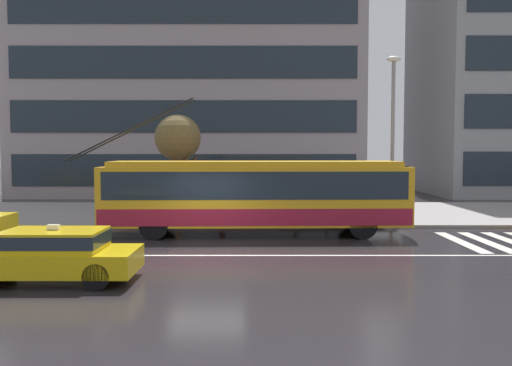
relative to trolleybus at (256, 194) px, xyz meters
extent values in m
plane|color=#262226|center=(-1.59, -2.92, -1.55)|extent=(160.00, 160.00, 0.00)
cube|color=gray|center=(-1.59, 6.60, -1.48)|extent=(80.00, 10.00, 0.14)
cube|color=beige|center=(7.18, -1.66, -1.54)|extent=(0.44, 4.40, 0.01)
cube|color=beige|center=(8.08, -1.66, -1.54)|extent=(0.44, 4.40, 0.01)
cube|color=silver|center=(-1.59, -4.12, -1.54)|extent=(72.00, 0.14, 0.01)
cube|color=gold|center=(-0.02, 0.00, -0.04)|extent=(11.44, 2.80, 2.18)
cube|color=gold|center=(-0.02, 0.00, 1.15)|extent=(10.75, 2.53, 0.20)
cube|color=#1E2833|center=(-0.02, 0.00, 0.39)|extent=(10.99, 2.82, 1.00)
cube|color=maroon|center=(-0.02, 0.00, -0.74)|extent=(11.33, 2.83, 0.61)
cube|color=#1E2833|center=(5.62, 0.14, 0.39)|extent=(0.18, 2.21, 1.09)
cube|color=black|center=(5.47, 0.14, 0.95)|extent=(0.21, 1.91, 0.28)
cylinder|color=black|center=(-4.69, 0.23, 2.41)|extent=(4.80, 0.18, 2.38)
cylinder|color=black|center=(-4.67, -0.47, 2.41)|extent=(4.80, 0.18, 2.38)
cylinder|color=black|center=(3.82, 1.20, -1.03)|extent=(1.05, 0.33, 1.04)
cylinder|color=black|center=(3.88, -1.01, -1.03)|extent=(1.05, 0.33, 1.04)
cylinder|color=black|center=(-3.69, 1.01, -1.03)|extent=(1.05, 0.33, 1.04)
cylinder|color=black|center=(-3.63, -1.20, -1.03)|extent=(1.05, 0.33, 1.04)
cube|color=gold|center=(-5.04, -7.41, -1.04)|extent=(4.35, 1.82, 0.55)
cube|color=gold|center=(-4.87, -7.41, -0.52)|extent=(2.35, 1.56, 0.48)
cube|color=#1E2833|center=(-4.87, -7.41, -0.50)|extent=(2.39, 1.58, 0.31)
cube|color=silver|center=(-4.87, -7.41, -0.21)|extent=(0.28, 0.16, 0.12)
cylinder|color=black|center=(-6.47, -6.60, -1.24)|extent=(0.62, 0.20, 0.62)
cylinder|color=black|center=(-3.61, -8.21, -1.24)|extent=(0.62, 0.20, 0.62)
cylinder|color=black|center=(-3.61, -6.60, -1.24)|extent=(0.62, 0.20, 0.62)
cylinder|color=#4A584A|center=(3.92, 1.97, -0.98)|extent=(0.14, 0.14, 0.86)
cylinder|color=#4A584A|center=(3.80, 2.07, -0.98)|extent=(0.14, 0.14, 0.86)
cylinder|color=navy|center=(3.86, 2.02, -0.25)|extent=(0.51, 0.51, 0.59)
sphere|color=tan|center=(3.86, 2.02, 0.15)|extent=(0.22, 0.22, 0.22)
cone|color=#D7315F|center=(3.77, 2.10, 0.44)|extent=(1.37, 1.37, 0.29)
cylinder|color=#333333|center=(3.77, 2.10, -0.08)|extent=(0.02, 0.02, 0.75)
cylinder|color=#1F292A|center=(1.90, 4.37, -1.00)|extent=(0.14, 0.14, 0.81)
cylinder|color=#1F292A|center=(1.84, 4.22, -1.00)|extent=(0.14, 0.14, 0.81)
cylinder|color=#4A3635|center=(1.87, 4.29, -0.31)|extent=(0.47, 0.47, 0.55)
sphere|color=tan|center=(1.87, 4.29, 0.07)|extent=(0.21, 0.21, 0.21)
cone|color=red|center=(1.82, 4.18, 0.35)|extent=(1.58, 1.58, 0.31)
cylinder|color=#333333|center=(1.82, 4.18, -0.16)|extent=(0.02, 0.02, 0.72)
cylinder|color=#261D2A|center=(-1.53, 2.86, -0.96)|extent=(0.14, 0.14, 0.88)
cylinder|color=#261D2A|center=(-1.38, 2.82, -0.96)|extent=(0.14, 0.14, 0.88)
cylinder|color=maroon|center=(-1.45, 2.84, -0.21)|extent=(0.44, 0.44, 0.62)
sphere|color=#B39590|center=(-1.45, 2.84, 0.22)|extent=(0.24, 0.24, 0.24)
cone|color=gold|center=(-1.34, 2.81, 0.52)|extent=(1.43, 1.43, 0.29)
cylinder|color=#333333|center=(-1.34, 2.81, -0.02)|extent=(0.02, 0.02, 0.79)
cylinder|color=#2F394D|center=(3.24, 3.90, -0.98)|extent=(0.14, 0.14, 0.85)
cylinder|color=#2F394D|center=(3.23, 3.74, -0.98)|extent=(0.14, 0.14, 0.85)
cylinder|color=maroon|center=(3.23, 3.82, -0.25)|extent=(0.37, 0.37, 0.60)
sphere|color=tan|center=(3.23, 3.82, 0.15)|extent=(0.20, 0.20, 0.20)
cone|color=#298356|center=(3.23, 3.70, 0.43)|extent=(1.14, 1.14, 0.27)
cylinder|color=#333333|center=(3.23, 3.70, -0.08)|extent=(0.02, 0.02, 0.74)
cylinder|color=gray|center=(5.87, 2.79, 2.00)|extent=(0.16, 0.16, 6.82)
ellipsoid|color=silver|center=(5.87, 2.79, 5.53)|extent=(0.60, 0.32, 0.24)
cylinder|color=#4C3F2F|center=(-3.51, 4.02, 0.11)|extent=(0.29, 0.29, 3.04)
cylinder|color=brown|center=(-3.11, 4.25, 0.92)|extent=(0.94, 0.62, 1.03)
cylinder|color=#4C3E31|center=(-3.57, 4.66, 1.73)|extent=(0.26, 1.36, 1.00)
cylinder|color=#493C34|center=(-3.73, 4.44, 0.99)|extent=(0.59, 0.95, 0.71)
cylinder|color=#4C432B|center=(-3.19, 3.79, 1.04)|extent=(0.79, 0.63, 1.15)
sphere|color=brown|center=(-3.51, 4.02, 2.23)|extent=(2.09, 2.09, 2.09)
cube|color=gray|center=(-4.72, 21.07, 10.75)|extent=(24.10, 11.99, 24.58)
cube|color=#1E2833|center=(-4.72, 15.04, 0.39)|extent=(22.65, 0.06, 2.11)
cube|color=#1E2833|center=(-4.72, 15.04, 3.90)|extent=(22.65, 0.06, 2.11)
cube|color=#1E2833|center=(-4.72, 15.04, 7.41)|extent=(22.65, 0.06, 2.11)
cube|color=#1E2833|center=(-4.72, 15.04, 10.92)|extent=(22.65, 0.06, 2.11)
camera|label=1|loc=(0.02, -20.31, 1.61)|focal=37.81mm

